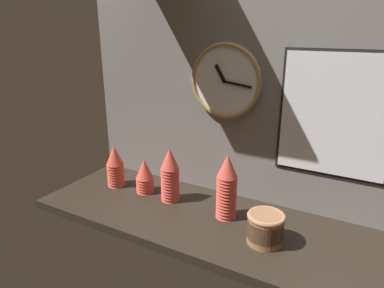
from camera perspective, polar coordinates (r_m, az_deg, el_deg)
name	(u,v)px	position (r m, az deg, el deg)	size (l,w,h in m)	color
ground_plane	(209,220)	(1.56, 2.87, -12.60)	(1.60, 0.56, 0.04)	black
wall_tiled_back	(237,90)	(1.60, 7.48, 8.96)	(1.60, 0.03, 1.05)	slate
cup_stack_center_left	(170,175)	(1.64, -3.69, -5.11)	(0.09, 0.09, 0.27)	#DB4C3D
cup_stack_far_left	(115,166)	(1.83, -12.69, -3.57)	(0.09, 0.09, 0.22)	#DB4C3D
cup_stack_center_right	(227,187)	(1.49, 5.80, -7.07)	(0.09, 0.09, 0.29)	#DB4C3D
cup_stack_left	(145,176)	(1.75, -7.90, -5.24)	(0.09, 0.09, 0.18)	#DB4C3D
bowl_stack_right	(265,227)	(1.39, 12.14, -13.42)	(0.15, 0.15, 0.12)	#996B47
wall_clock	(225,81)	(1.58, 5.55, 10.37)	(0.34, 0.03, 0.34)	white
menu_board	(335,116)	(1.49, 22.74, 4.34)	(0.45, 0.01, 0.52)	black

